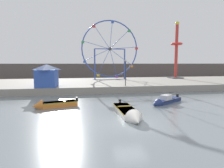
{
  "coord_description": "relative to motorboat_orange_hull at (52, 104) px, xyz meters",
  "views": [
    {
      "loc": [
        -3.87,
        -13.98,
        4.57
      ],
      "look_at": [
        0.32,
        9.76,
        1.96
      ],
      "focal_mm": 31.09,
      "sensor_mm": 36.0,
      "label": 1
    }
  ],
  "objects": [
    {
      "name": "ground_plane",
      "position": [
        6.55,
        -6.61,
        -0.28
      ],
      "size": [
        240.0,
        240.0,
        0.0
      ],
      "primitive_type": "plane",
      "color": "slate"
    },
    {
      "name": "quay_promenade",
      "position": [
        6.55,
        16.53,
        0.24
      ],
      "size": [
        110.0,
        18.24,
        1.05
      ],
      "primitive_type": "cube",
      "color": "gray",
      "rests_on": "ground_plane"
    },
    {
      "name": "distant_town_skyline",
      "position": [
        6.55,
        41.1,
        1.92
      ],
      "size": [
        140.0,
        3.0,
        4.4
      ],
      "primitive_type": "cube",
      "color": "#564C47",
      "rests_on": "ground_plane"
    },
    {
      "name": "motorboat_orange_hull",
      "position": [
        0.0,
        0.0,
        0.0
      ],
      "size": [
        4.67,
        2.45,
        1.24
      ],
      "rotation": [
        0.0,
        0.0,
        3.42
      ],
      "color": "orange",
      "rests_on": "ground_plane"
    },
    {
      "name": "motorboat_white_red_stripe",
      "position": [
        6.93,
        -4.91,
        -0.01
      ],
      "size": [
        1.53,
        6.3,
        1.4
      ],
      "rotation": [
        0.0,
        0.0,
        4.72
      ],
      "color": "silver",
      "rests_on": "ground_plane"
    },
    {
      "name": "motorboat_navy_blue",
      "position": [
        12.31,
        -0.27,
        0.0
      ],
      "size": [
        5.04,
        3.93,
        1.26
      ],
      "rotation": [
        0.0,
        0.0,
        3.75
      ],
      "color": "navy",
      "rests_on": "ground_plane"
    },
    {
      "name": "ferris_wheel_blue_frame",
      "position": [
        9.52,
        20.87,
        7.09
      ],
      "size": [
        12.25,
        1.2,
        12.58
      ],
      "color": "#334CA8",
      "rests_on": "quay_promenade"
    },
    {
      "name": "drop_tower_red_tower",
      "position": [
        25.23,
        21.52,
        6.8
      ],
      "size": [
        2.8,
        2.8,
        13.01
      ],
      "color": "#BC332D",
      "rests_on": "quay_promenade"
    },
    {
      "name": "carnival_booth_blue_tent",
      "position": [
        -1.88,
        9.45,
        2.5
      ],
      "size": [
        3.33,
        4.11,
        3.34
      ],
      "rotation": [
        0.0,
        0.0,
        -0.05
      ],
      "color": "#3356B7",
      "rests_on": "quay_promenade"
    },
    {
      "name": "promenade_lamp_near",
      "position": [
        9.94,
        8.54,
        3.44
      ],
      "size": [
        0.32,
        0.32,
        4.11
      ],
      "color": "#2D2D33",
      "rests_on": "quay_promenade"
    }
  ]
}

